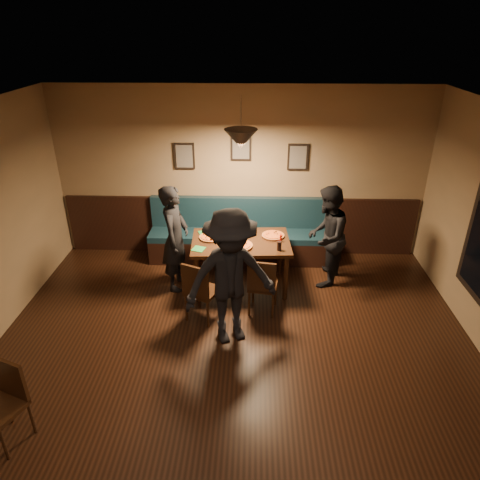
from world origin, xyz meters
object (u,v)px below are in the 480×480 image
at_px(booth_bench, 240,232).
at_px(chair_near_right, 263,284).
at_px(diner_front, 231,278).
at_px(tabasco_bottle, 281,238).
at_px(dining_table, 241,264).
at_px(chair_near_left, 203,290).
at_px(cafe_chair_far, 0,408).
at_px(diner_right, 326,237).
at_px(diner_left, 175,238).
at_px(soda_glass, 279,246).

relative_size(booth_bench, chair_near_right, 3.53).
bearing_deg(diner_front, tabasco_bottle, 40.78).
bearing_deg(tabasco_bottle, dining_table, 179.39).
bearing_deg(dining_table, chair_near_left, -123.81).
bearing_deg(cafe_chair_far, diner_right, -116.69).
bearing_deg(booth_bench, diner_front, -91.40).
xyz_separation_m(chair_near_left, tabasco_bottle, (1.06, 0.81, 0.39)).
xyz_separation_m(booth_bench, diner_right, (1.30, -0.69, 0.27)).
bearing_deg(diner_left, diner_front, -137.41).
distance_m(dining_table, tabasco_bottle, 0.73).
xyz_separation_m(chair_near_left, soda_glass, (1.02, 0.54, 0.39)).
relative_size(chair_near_right, diner_front, 0.48).
bearing_deg(cafe_chair_far, tabasco_bottle, -111.86).
bearing_deg(diner_right, booth_bench, -98.01).
bearing_deg(diner_right, cafe_chair_far, -28.67).
xyz_separation_m(diner_left, cafe_chair_far, (-1.19, -2.81, -0.38)).
bearing_deg(chair_near_left, dining_table, 83.65).
bearing_deg(soda_glass, booth_bench, 117.36).
bearing_deg(diner_right, dining_table, -62.97).
bearing_deg(diner_right, diner_front, -24.06).
height_order(chair_near_right, diner_front, diner_front).
bearing_deg(diner_left, tabasco_bottle, -82.21).
relative_size(dining_table, diner_right, 0.92).
bearing_deg(chair_near_left, soda_glass, 52.15).
xyz_separation_m(chair_near_right, diner_front, (-0.41, -0.61, 0.46)).
xyz_separation_m(diner_right, tabasco_bottle, (-0.68, -0.16, 0.05)).
bearing_deg(diner_left, soda_glass, -92.23).
bearing_deg(diner_front, cafe_chair_far, -163.00).
xyz_separation_m(soda_glass, tabasco_bottle, (0.03, 0.26, -0.00)).
bearing_deg(diner_left, cafe_chair_far, 163.76).
bearing_deg(dining_table, cafe_chair_far, -130.34).
bearing_deg(tabasco_bottle, booth_bench, 125.67).
height_order(dining_table, diner_front, diner_front).
xyz_separation_m(chair_near_left, diner_left, (-0.47, 0.78, 0.36)).
relative_size(dining_table, diner_left, 0.88).
height_order(diner_right, soda_glass, diner_right).
xyz_separation_m(booth_bench, diner_front, (-0.05, -2.08, 0.38)).
distance_m(chair_near_left, diner_left, 0.98).
height_order(dining_table, chair_near_right, chair_near_right).
distance_m(dining_table, chair_near_right, 0.70).
distance_m(chair_near_right, cafe_chair_far, 3.31).
xyz_separation_m(dining_table, tabasco_bottle, (0.58, -0.01, 0.45)).
bearing_deg(cafe_chair_far, chair_near_left, -107.41).
distance_m(diner_left, diner_front, 1.48).
height_order(dining_table, tabasco_bottle, tabasco_bottle).
height_order(chair_near_left, chair_near_right, chair_near_left).
relative_size(booth_bench, diner_front, 1.70).
xyz_separation_m(diner_right, soda_glass, (-0.72, -0.43, 0.05)).
bearing_deg(diner_front, dining_table, 65.21).
bearing_deg(cafe_chair_far, chair_near_right, -116.09).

